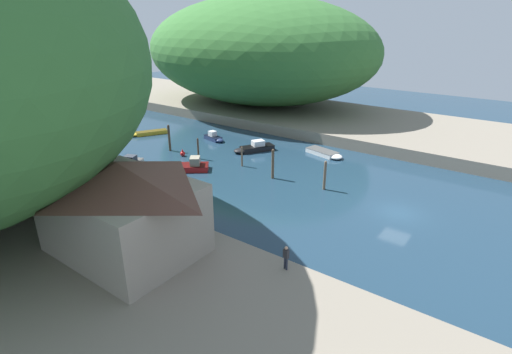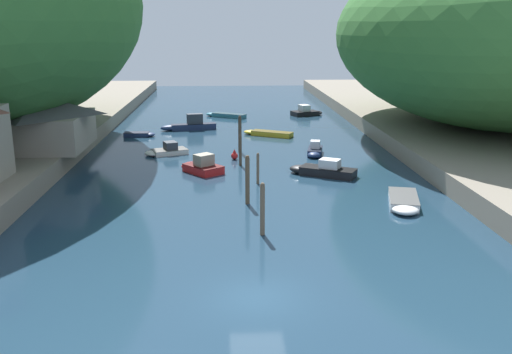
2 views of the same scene
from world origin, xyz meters
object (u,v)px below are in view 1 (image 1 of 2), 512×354
(waterfront_building, at_px, (122,207))
(boat_small_dinghy, at_px, (77,140))
(boat_far_upstream, at_px, (147,133))
(boat_cabin_cruiser, at_px, (214,138))
(boat_white_cruiser, at_px, (69,126))
(boathouse_shed, at_px, (60,166))
(boat_navy_launch, at_px, (58,157))
(person_on_quay, at_px, (286,256))
(boat_moored_right, at_px, (123,111))
(boat_open_rowboat, at_px, (326,153))
(channel_buoy_near, at_px, (183,153))
(boat_far_right_bank, at_px, (253,148))
(boat_near_quay, at_px, (129,163))
(boat_red_skiff, at_px, (191,166))

(waterfront_building, distance_m, boat_small_dinghy, 34.20)
(waterfront_building, relative_size, boat_far_upstream, 1.85)
(boat_cabin_cruiser, distance_m, boat_white_cruiser, 25.43)
(boat_far_upstream, bearing_deg, boat_cabin_cruiser, -131.35)
(waterfront_building, height_order, boathouse_shed, waterfront_building)
(boat_navy_launch, relative_size, person_on_quay, 2.01)
(boat_navy_launch, bearing_deg, waterfront_building, -18.66)
(boat_moored_right, distance_m, boat_far_upstream, 16.25)
(boat_open_rowboat, distance_m, boat_moored_right, 41.13)
(boat_open_rowboat, bearing_deg, channel_buoy_near, -38.88)
(boat_far_right_bank, height_order, channel_buoy_near, boat_far_right_bank)
(boat_cabin_cruiser, xyz_separation_m, boat_white_cruiser, (-8.46, 23.98, -0.14))
(boat_open_rowboat, bearing_deg, boat_near_quay, -30.37)
(boat_far_upstream, bearing_deg, boat_navy_launch, 117.02)
(waterfront_building, xyz_separation_m, boat_navy_launch, (9.39, 26.81, -4.69))
(boathouse_shed, height_order, boat_navy_launch, boathouse_shed)
(boat_small_dinghy, distance_m, boat_near_quay, 13.29)
(boat_far_upstream, bearing_deg, boat_small_dinghy, 93.03)
(boat_open_rowboat, distance_m, boat_white_cruiser, 41.83)
(boat_far_right_bank, distance_m, boat_navy_launch, 24.85)
(boat_white_cruiser, height_order, channel_buoy_near, channel_buoy_near)
(waterfront_building, height_order, boat_far_upstream, waterfront_building)
(boat_red_skiff, relative_size, boat_open_rowboat, 0.78)
(boat_red_skiff, distance_m, boat_far_upstream, 17.38)
(boat_far_upstream, relative_size, person_on_quay, 3.39)
(boat_far_right_bank, height_order, boat_small_dinghy, boat_small_dinghy)
(channel_buoy_near, bearing_deg, boat_red_skiff, -123.22)
(boat_moored_right, distance_m, boat_near_quay, 29.27)
(boat_moored_right, bearing_deg, boat_far_upstream, -44.57)
(boat_small_dinghy, xyz_separation_m, boat_white_cruiser, (4.21, 9.58, -0.29))
(boat_moored_right, height_order, channel_buoy_near, boat_moored_right)
(boat_near_quay, bearing_deg, person_on_quay, 141.43)
(boat_far_right_bank, bearing_deg, boat_red_skiff, 109.40)
(boat_open_rowboat, distance_m, boat_near_quay, 24.64)
(boat_far_upstream, height_order, person_on_quay, person_on_quay)
(boat_red_skiff, height_order, boat_open_rowboat, boat_red_skiff)
(boat_far_upstream, xyz_separation_m, person_on_quay, (-18.72, -36.67, 2.29))
(boat_red_skiff, xyz_separation_m, boat_white_cruiser, (2.05, 29.77, -0.21))
(boat_small_dinghy, bearing_deg, boat_cabin_cruiser, -150.26)
(boat_far_upstream, relative_size, boat_navy_launch, 1.68)
(boat_white_cruiser, xyz_separation_m, person_on_quay, (-14.10, -50.40, 2.28))
(boat_navy_launch, xyz_separation_m, person_on_quay, (-4.81, -36.95, 2.32))
(boat_white_cruiser, bearing_deg, boat_small_dinghy, -174.68)
(boat_far_upstream, xyz_separation_m, boat_white_cruiser, (-4.63, 13.72, 0.00))
(boat_small_dinghy, xyz_separation_m, person_on_quay, (-9.89, -40.81, 2.00))
(boat_near_quay, height_order, person_on_quay, person_on_quay)
(boat_far_upstream, bearing_deg, channel_buoy_near, -169.81)
(boathouse_shed, distance_m, boat_far_upstream, 24.37)
(boat_white_cruiser, distance_m, channel_buoy_near, 25.33)
(boat_red_skiff, relative_size, boat_white_cruiser, 0.76)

